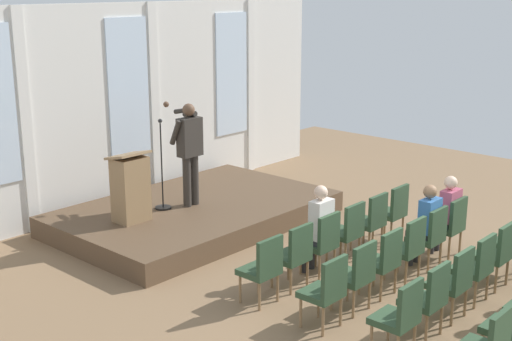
% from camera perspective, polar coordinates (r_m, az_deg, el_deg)
% --- Properties ---
extents(ground_plane, '(16.47, 16.47, 0.00)m').
position_cam_1_polar(ground_plane, '(9.76, 13.89, -10.14)').
color(ground_plane, '#846647').
extents(rear_partition, '(10.20, 0.14, 3.75)m').
position_cam_1_polar(rear_partition, '(13.22, -10.37, 5.31)').
color(rear_partition, silver).
rests_on(rear_partition, ground).
extents(stage_platform, '(4.66, 2.98, 0.36)m').
position_cam_1_polar(stage_platform, '(12.29, -4.97, -3.51)').
color(stage_platform, brown).
rests_on(stage_platform, ground).
extents(speaker, '(0.50, 0.69, 1.78)m').
position_cam_1_polar(speaker, '(11.89, -5.48, 1.95)').
color(speaker, '#332D28').
rests_on(speaker, stage_platform).
extents(mic_stand, '(0.28, 0.28, 1.55)m').
position_cam_1_polar(mic_stand, '(11.94, -7.64, -1.55)').
color(mic_stand, black).
rests_on(mic_stand, stage_platform).
extents(lectern, '(0.60, 0.48, 1.16)m').
position_cam_1_polar(lectern, '(11.34, -10.21, -1.40)').
color(lectern, '#93724C').
rests_on(lectern, stage_platform).
extents(chair_r0_c0, '(0.46, 0.44, 0.94)m').
position_cam_1_polar(chair_r0_c0, '(9.13, 0.61, -7.80)').
color(chair_r0_c0, olive).
rests_on(chair_r0_c0, ground).
extents(chair_r0_c1, '(0.46, 0.44, 0.94)m').
position_cam_1_polar(chair_r0_c1, '(9.58, 3.14, -6.69)').
color(chair_r0_c1, olive).
rests_on(chair_r0_c1, ground).
extents(chair_r0_c2, '(0.46, 0.44, 0.94)m').
position_cam_1_polar(chair_r0_c2, '(10.05, 5.44, -5.68)').
color(chair_r0_c2, olive).
rests_on(chair_r0_c2, ground).
extents(audience_r0_c2, '(0.36, 0.39, 1.34)m').
position_cam_1_polar(audience_r0_c2, '(10.03, 5.10, -4.47)').
color(audience_r0_c2, '#2D2D33').
rests_on(audience_r0_c2, ground).
extents(chair_r0_c3, '(0.46, 0.44, 0.94)m').
position_cam_1_polar(chair_r0_c3, '(10.54, 7.52, -4.75)').
color(chair_r0_c3, olive).
rests_on(chair_r0_c3, ground).
extents(chair_r0_c4, '(0.46, 0.44, 0.94)m').
position_cam_1_polar(chair_r0_c4, '(11.04, 9.41, -3.89)').
color(chair_r0_c4, olive).
rests_on(chair_r0_c4, ground).
extents(chair_r0_c5, '(0.46, 0.44, 0.94)m').
position_cam_1_polar(chair_r0_c5, '(11.56, 11.12, -3.11)').
color(chair_r0_c5, olive).
rests_on(chair_r0_c5, ground).
extents(chair_r1_c0, '(0.46, 0.44, 0.94)m').
position_cam_1_polar(chair_r1_c0, '(8.55, 5.78, -9.53)').
color(chair_r1_c0, olive).
rests_on(chair_r1_c0, ground).
extents(chair_r1_c1, '(0.46, 0.44, 0.94)m').
position_cam_1_polar(chair_r1_c1, '(9.03, 8.20, -8.24)').
color(chair_r1_c1, olive).
rests_on(chair_r1_c1, ground).
extents(chair_r1_c2, '(0.46, 0.44, 0.94)m').
position_cam_1_polar(chair_r1_c2, '(9.53, 10.37, -7.06)').
color(chair_r1_c2, olive).
rests_on(chair_r1_c2, ground).
extents(chair_r1_c3, '(0.46, 0.44, 0.94)m').
position_cam_1_polar(chair_r1_c3, '(10.04, 12.30, -6.00)').
color(chair_r1_c3, olive).
rests_on(chair_r1_c3, ground).
extents(chair_r1_c4, '(0.46, 0.44, 0.94)m').
position_cam_1_polar(chair_r1_c4, '(10.57, 14.04, -5.03)').
color(chair_r1_c4, olive).
rests_on(chair_r1_c4, ground).
extents(audience_r1_c4, '(0.36, 0.39, 1.27)m').
position_cam_1_polar(audience_r1_c4, '(10.55, 13.70, -4.04)').
color(audience_r1_c4, '#2D2D33').
rests_on(audience_r1_c4, ground).
extents(chair_r1_c5, '(0.46, 0.44, 0.94)m').
position_cam_1_polar(chair_r1_c5, '(11.11, 15.61, -4.15)').
color(chair_r1_c5, olive).
rests_on(chair_r1_c5, ground).
extents(audience_r1_c5, '(0.36, 0.39, 1.27)m').
position_cam_1_polar(audience_r1_c5, '(11.09, 15.28, -3.21)').
color(audience_r1_c5, '#2D2D33').
rests_on(audience_r1_c5, ground).
extents(chair_r2_c0, '(0.46, 0.44, 0.94)m').
position_cam_1_polar(chair_r2_c0, '(8.06, 11.71, -11.41)').
color(chair_r2_c0, olive).
rests_on(chair_r2_c0, ground).
extents(chair_r2_c1, '(0.46, 0.44, 0.94)m').
position_cam_1_polar(chair_r2_c1, '(8.56, 13.91, -9.89)').
color(chair_r2_c1, olive).
rests_on(chair_r2_c1, ground).
extents(chair_r2_c2, '(0.46, 0.44, 0.94)m').
position_cam_1_polar(chair_r2_c2, '(9.09, 15.85, -8.54)').
color(chair_r2_c2, olive).
rests_on(chair_r2_c2, ground).
extents(chair_r2_c3, '(0.46, 0.44, 0.94)m').
position_cam_1_polar(chair_r2_c3, '(9.62, 17.57, -7.32)').
color(chair_r2_c3, olive).
rests_on(chair_r2_c3, ground).
extents(chair_r2_c4, '(0.46, 0.44, 0.94)m').
position_cam_1_polar(chair_r2_c4, '(10.17, 19.09, -6.23)').
color(chair_r2_c4, olive).
rests_on(chair_r2_c4, ground).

